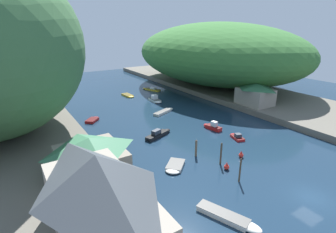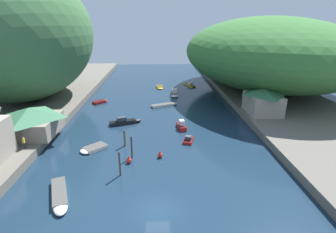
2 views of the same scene
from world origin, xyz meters
The scene contains 24 objects.
water_surface centered at (0.00, 30.00, 0.00)m, with size 130.00×130.00×0.00m, color #192D42.
left_bank centered at (-27.35, 30.00, 0.61)m, with size 22.00×120.00×1.22m.
right_bank centered at (27.35, 30.00, 0.61)m, with size 22.00×120.00×1.22m.
hillside_right centered at (28.45, 47.16, 10.06)m, with size 40.80×57.13×17.69m.
waterfront_building centered at (-21.74, 4.92, 5.33)m, with size 6.70×14.17×7.93m.
boathouse_shed centered at (-19.08, 16.86, 3.37)m, with size 8.09×8.28×4.15m.
right_bank_cottage centered at (19.86, 24.97, 3.66)m, with size 6.04×7.51×4.74m.
boat_yellow_tender centered at (-5.60, 23.49, 0.43)m, with size 5.85×3.09×1.36m.
boat_small_dinghy centered at (1.90, 33.90, 0.25)m, with size 6.14×3.60×0.50m.
boat_navy_launch centered at (-12.77, 37.06, 0.24)m, with size 3.60×3.63×0.48m.
boat_near_quay centered at (9.42, 53.55, 0.29)m, with size 3.44×6.14×0.95m.
boat_moored_right centered at (0.95, 50.72, 0.21)m, with size 2.10×4.62×0.43m.
boat_open_rowboat centered at (4.48, 42.30, 0.48)m, with size 1.98×4.65×1.61m.
boat_far_right_bank centered at (-9.25, 13.23, 0.23)m, with size 4.17×4.07×0.46m.
boat_cabin_cruiser centered at (-10.15, 2.19, 0.27)m, with size 3.64×6.58×0.55m.
boat_red_skiff centered at (4.93, 15.77, 0.29)m, with size 2.17×3.41×0.97m.
boat_mid_channel centered at (4.20, 21.12, 0.48)m, with size 1.72×3.90×1.58m.
mooring_post_nearest centered at (-4.42, 6.45, 1.59)m, with size 0.22×0.22×3.16m.
mooring_post_second centered at (-3.39, 10.81, 1.60)m, with size 0.24×0.24×3.19m.
mooring_post_middle centered at (-4.76, 14.44, 1.28)m, with size 0.32×0.32×2.55m.
channel_buoy_near centered at (-3.67, 9.34, 0.42)m, with size 0.71×0.71×1.07m.
channel_buoy_far centered at (0.42, 10.64, 0.40)m, with size 0.69×0.69×1.03m.
person_on_quay centered at (-17.97, 17.66, 2.19)m, with size 0.23×0.39×1.69m.
person_by_boathouse centered at (-17.88, 11.74, 2.19)m, with size 0.27×0.41×1.69m.
Camera 1 is at (-26.29, -12.01, 17.91)m, focal length 28.00 mm.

